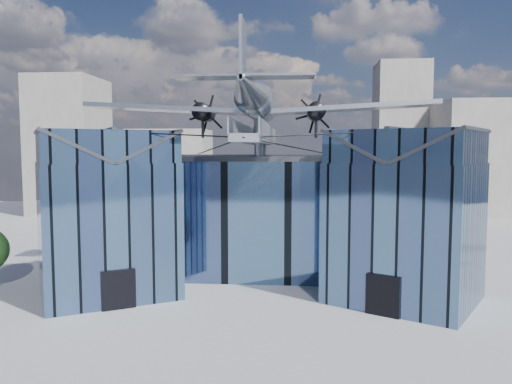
{
  "coord_description": "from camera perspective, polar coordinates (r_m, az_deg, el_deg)",
  "views": [
    {
      "loc": [
        2.99,
        -35.52,
        10.43
      ],
      "look_at": [
        0.0,
        2.0,
        7.2
      ],
      "focal_mm": 35.0,
      "sensor_mm": 36.0,
      "label": 1
    }
  ],
  "objects": [
    {
      "name": "museum",
      "position": [
        41.73,
        0.42,
        -1.83
      ],
      "size": [
        32.88,
        24.5,
        17.6
      ],
      "color": "#44618B",
      "rests_on": "ground"
    },
    {
      "name": "ground_plane",
      "position": [
        37.14,
        -0.25,
        -11.41
      ],
      "size": [
        120.0,
        120.0,
        0.0
      ],
      "primitive_type": "plane",
      "color": "gray"
    },
    {
      "name": "bg_towers",
      "position": [
        86.02,
        3.54,
        4.61
      ],
      "size": [
        77.0,
        24.5,
        26.0
      ],
      "color": "gray",
      "rests_on": "ground"
    }
  ]
}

